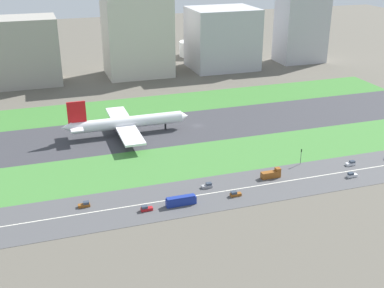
% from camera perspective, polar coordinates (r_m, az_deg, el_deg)
% --- Properties ---
extents(ground_plane, '(800.00, 800.00, 0.00)m').
position_cam_1_polar(ground_plane, '(264.81, 0.58, 2.11)').
color(ground_plane, '#5B564C').
extents(runway, '(280.00, 46.00, 0.10)m').
position_cam_1_polar(runway, '(264.79, 0.58, 2.12)').
color(runway, '#38383D').
rests_on(runway, ground_plane).
extents(grass_median_north, '(280.00, 36.00, 0.10)m').
position_cam_1_polar(grass_median_north, '(301.68, -1.94, 4.74)').
color(grass_median_north, '#3D7A33').
rests_on(grass_median_north, ground_plane).
extents(grass_median_south, '(280.00, 36.00, 0.10)m').
position_cam_1_polar(grass_median_south, '(229.30, 3.87, -1.33)').
color(grass_median_south, '#427F38').
rests_on(grass_median_south, ground_plane).
extents(highway, '(280.00, 28.00, 0.10)m').
position_cam_1_polar(highway, '(203.05, 7.24, -4.85)').
color(highway, '#4C4C4F').
rests_on(highway, ground_plane).
extents(highway_centerline, '(266.00, 0.50, 0.01)m').
position_cam_1_polar(highway_centerline, '(203.03, 7.24, -4.83)').
color(highway_centerline, silver).
rests_on(highway_centerline, highway).
extents(airliner, '(65.00, 56.00, 19.70)m').
position_cam_1_polar(airliner, '(253.57, -7.74, 2.44)').
color(airliner, white).
rests_on(airliner, runway).
extents(car_0, '(4.40, 1.80, 2.00)m').
position_cam_1_polar(car_0, '(184.97, -5.29, -7.40)').
color(car_0, '#B2191E').
rests_on(car_0, highway).
extents(car_3, '(4.40, 1.80, 2.00)m').
position_cam_1_polar(car_3, '(194.61, 4.99, -5.75)').
color(car_3, brown).
rests_on(car_3, highway).
extents(car_5, '(4.40, 1.80, 2.00)m').
position_cam_1_polar(car_5, '(190.95, -12.24, -6.83)').
color(car_5, brown).
rests_on(car_5, highway).
extents(car_2, '(4.40, 1.80, 2.00)m').
position_cam_1_polar(car_2, '(200.18, 1.79, -4.81)').
color(car_2, '#99999E').
rests_on(car_2, highway).
extents(bus_0, '(11.60, 2.50, 3.50)m').
position_cam_1_polar(bus_0, '(187.45, -1.27, -6.54)').
color(bus_0, navy).
rests_on(bus_0, highway).
extents(car_4, '(4.40, 1.80, 2.00)m').
position_cam_1_polar(car_4, '(230.01, 17.81, -2.13)').
color(car_4, silver).
rests_on(car_4, highway).
extents(car_1, '(4.40, 1.80, 2.00)m').
position_cam_1_polar(car_1, '(219.16, 17.90, -3.41)').
color(car_1, silver).
rests_on(car_1, highway).
extents(truck_0, '(8.40, 2.50, 4.00)m').
position_cam_1_polar(truck_0, '(210.30, 9.10, -3.44)').
color(truck_0, brown).
rests_on(truck_0, highway).
extents(traffic_light, '(0.36, 0.50, 7.20)m').
position_cam_1_polar(traffic_light, '(223.85, 12.43, -1.29)').
color(traffic_light, '#4C4C51').
rests_on(traffic_light, highway).
extents(terminal_building, '(57.35, 32.18, 44.57)m').
position_cam_1_polar(terminal_building, '(355.76, -19.76, 9.94)').
color(terminal_building, '#9E998E').
rests_on(terminal_building, ground_plane).
extents(hangar_building, '(45.69, 35.27, 55.53)m').
position_cam_1_polar(hangar_building, '(362.17, -6.30, 12.22)').
color(hangar_building, beige).
rests_on(hangar_building, ground_plane).
extents(office_tower, '(48.50, 39.95, 44.74)m').
position_cam_1_polar(office_tower, '(381.69, 3.49, 12.03)').
color(office_tower, '#B2B2B7').
rests_on(office_tower, ground_plane).
extents(cargo_warehouse, '(36.37, 24.96, 52.24)m').
position_cam_1_polar(cargo_warehouse, '(410.04, 12.44, 12.84)').
color(cargo_warehouse, '#B2B2B7').
rests_on(cargo_warehouse, ground_plane).
extents(fuel_tank_west, '(24.52, 24.52, 12.03)m').
position_cam_1_polar(fuel_tank_west, '(413.85, -4.76, 10.54)').
color(fuel_tank_west, silver).
rests_on(fuel_tank_west, ground_plane).
extents(fuel_tank_centre, '(22.70, 22.70, 12.11)m').
position_cam_1_polar(fuel_tank_centre, '(423.55, 0.09, 10.91)').
color(fuel_tank_centre, silver).
rests_on(fuel_tank_centre, ground_plane).
extents(fuel_tank_east, '(25.63, 25.63, 14.79)m').
position_cam_1_polar(fuel_tank_east, '(433.37, 3.91, 11.31)').
color(fuel_tank_east, silver).
rests_on(fuel_tank_east, ground_plane).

